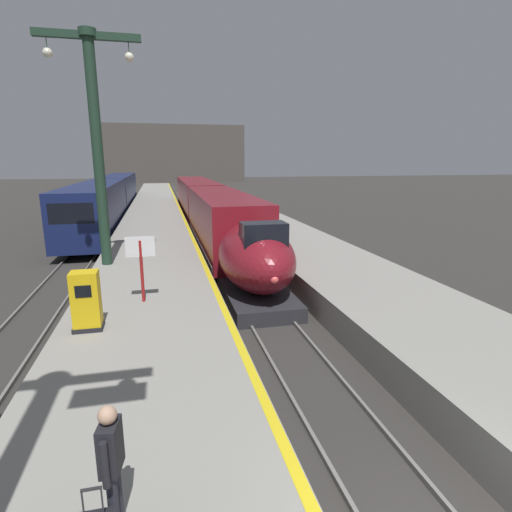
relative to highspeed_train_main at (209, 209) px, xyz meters
The scene contains 14 objects.
platform_left 4.79m from the highspeed_train_main, 152.25° to the right, with size 4.80×110.00×1.05m, color gray.
platform_right 4.79m from the highspeed_train_main, 27.75° to the right, with size 4.80×110.00×1.05m, color gray.
platform_left_safety_stripe 2.91m from the highspeed_train_main, 129.71° to the right, with size 0.20×107.80×0.01m, color yellow.
rail_main_left 2.11m from the highspeed_train_main, 140.47° to the left, with size 0.08×110.00×0.12m, color slate.
rail_main_right 2.11m from the highspeed_train_main, 39.53° to the left, with size 0.08×110.00×0.12m, color slate.
rail_secondary_left 9.07m from the highspeed_train_main, behind, with size 0.08×110.00×0.12m, color slate.
rail_secondary_right 7.61m from the highspeed_train_main, behind, with size 0.08×110.00×0.12m, color slate.
highspeed_train_main is the anchor object (origin of this frame).
regional_train_adjacent 13.47m from the highspeed_train_main, 126.96° to the left, with size 2.85×36.60×3.80m.
station_column_mid 14.18m from the highspeed_train_main, 116.20° to the right, with size 4.00×0.68×9.39m.
passenger_near_edge 26.20m from the highspeed_train_main, 99.27° to the right, with size 0.27×0.56×1.69m.
ticket_machine_yellow 20.08m from the highspeed_train_main, 106.05° to the right, with size 0.76×0.62×1.60m.
departure_info_board 17.87m from the highspeed_train_main, 103.55° to the right, with size 0.90×0.10×2.12m.
terminus_back_wall 75.29m from the highspeed_train_main, 90.00° to the left, with size 36.00×2.00×14.00m, color #4C4742.
Camera 1 is at (-3.49, -3.38, 5.49)m, focal length 28.50 mm.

